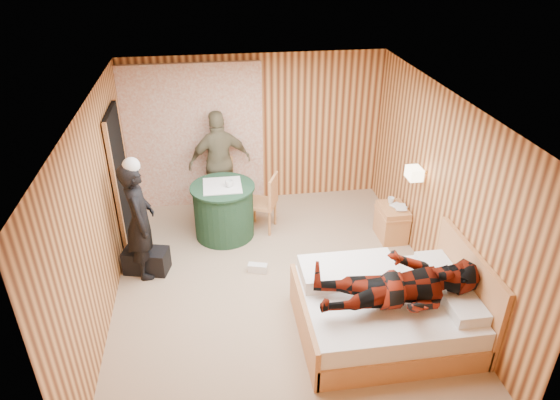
{
  "coord_description": "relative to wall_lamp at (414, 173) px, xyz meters",
  "views": [
    {
      "loc": [
        -0.74,
        -5.24,
        4.19
      ],
      "look_at": [
        0.1,
        0.43,
        1.05
      ],
      "focal_mm": 32.0,
      "sensor_mm": 36.0,
      "label": 1
    }
  ],
  "objects": [
    {
      "name": "floor",
      "position": [
        -1.92,
        -0.45,
        -1.3
      ],
      "size": [
        4.2,
        5.0,
        0.01
      ],
      "primitive_type": "cube",
      "color": "tan",
      "rests_on": "ground"
    },
    {
      "name": "ceiling",
      "position": [
        -1.92,
        -0.45,
        1.2
      ],
      "size": [
        4.2,
        5.0,
        0.01
      ],
      "primitive_type": "cube",
      "color": "white",
      "rests_on": "wall_back"
    },
    {
      "name": "wall_back",
      "position": [
        -1.92,
        2.05,
        -0.05
      ],
      "size": [
        4.2,
        0.02,
        2.5
      ],
      "primitive_type": "cube",
      "color": "#EBA45A",
      "rests_on": "floor"
    },
    {
      "name": "wall_left",
      "position": [
        -4.02,
        -0.45,
        -0.05
      ],
      "size": [
        0.02,
        5.0,
        2.5
      ],
      "primitive_type": "cube",
      "color": "#EBA45A",
      "rests_on": "floor"
    },
    {
      "name": "wall_right",
      "position": [
        0.18,
        -0.45,
        -0.05
      ],
      "size": [
        0.02,
        5.0,
        2.5
      ],
      "primitive_type": "cube",
      "color": "#EBA45A",
      "rests_on": "floor"
    },
    {
      "name": "curtain",
      "position": [
        -2.92,
        1.98,
        -0.1
      ],
      "size": [
        2.2,
        0.08,
        2.4
      ],
      "primitive_type": "cube",
      "color": "silver",
      "rests_on": "floor"
    },
    {
      "name": "doorway",
      "position": [
        -3.98,
        0.95,
        -0.28
      ],
      "size": [
        0.06,
        0.9,
        2.05
      ],
      "primitive_type": "cube",
      "color": "black",
      "rests_on": "floor"
    },
    {
      "name": "wall_lamp",
      "position": [
        0.0,
        0.0,
        0.0
      ],
      "size": [
        0.26,
        0.24,
        0.16
      ],
      "color": "gold",
      "rests_on": "wall_right"
    },
    {
      "name": "bed",
      "position": [
        -0.8,
        -1.47,
        -1.0
      ],
      "size": [
        1.97,
        1.52,
        1.05
      ],
      "color": "#E99A5F",
      "rests_on": "floor"
    },
    {
      "name": "nightstand",
      "position": [
        -0.04,
        0.45,
        -1.03
      ],
      "size": [
        0.4,
        0.55,
        0.53
      ],
      "color": "#E99A5F",
      "rests_on": "floor"
    },
    {
      "name": "round_table",
      "position": [
        -2.55,
        0.9,
        -0.87
      ],
      "size": [
        0.96,
        0.96,
        0.85
      ],
      "color": "#214830",
      "rests_on": "floor"
    },
    {
      "name": "chair_far",
      "position": [
        -2.55,
        1.65,
        -0.76
      ],
      "size": [
        0.42,
        0.42,
        0.93
      ],
      "rotation": [
        0.0,
        0.0,
        -0.0
      ],
      "color": "#E99A5F",
      "rests_on": "floor"
    },
    {
      "name": "chair_near",
      "position": [
        -1.89,
        0.96,
        -0.76
      ],
      "size": [
        0.55,
        0.55,
        0.93
      ],
      "rotation": [
        0.0,
        0.0,
        -1.97
      ],
      "color": "#E99A5F",
      "rests_on": "floor"
    },
    {
      "name": "duffel_bag",
      "position": [
        -3.66,
        0.12,
        -1.13
      ],
      "size": [
        0.65,
        0.46,
        0.34
      ],
      "primitive_type": "cube",
      "rotation": [
        0.0,
        0.0,
        -0.26
      ],
      "color": "black",
      "rests_on": "floor"
    },
    {
      "name": "sneaker_left",
      "position": [
        -2.15,
        -0.13,
        -1.24
      ],
      "size": [
        0.28,
        0.18,
        0.12
      ],
      "primitive_type": "cube",
      "rotation": [
        0.0,
        0.0,
        -0.28
      ],
      "color": "white",
      "rests_on": "floor"
    },
    {
      "name": "sneaker_right",
      "position": [
        -2.66,
        0.72,
        -1.24
      ],
      "size": [
        0.28,
        0.12,
        0.12
      ],
      "primitive_type": "cube",
      "rotation": [
        0.0,
        0.0,
        -0.04
      ],
      "color": "white",
      "rests_on": "floor"
    },
    {
      "name": "woman_standing",
      "position": [
        -3.66,
        0.09,
        -0.48
      ],
      "size": [
        0.45,
        0.64,
        1.64
      ],
      "primitive_type": "imported",
      "rotation": [
        0.0,
        0.0,
        1.67
      ],
      "color": "black",
      "rests_on": "floor"
    },
    {
      "name": "man_at_table",
      "position": [
        -2.55,
        1.71,
        -0.44
      ],
      "size": [
        1.07,
        0.59,
        1.72
      ],
      "primitive_type": "imported",
      "rotation": [
        0.0,
        0.0,
        3.32
      ],
      "color": "#71684B",
      "rests_on": "floor"
    },
    {
      "name": "man_on_bed",
      "position": [
        -0.77,
        -1.7,
        -0.35
      ],
      "size": [
        0.86,
        0.67,
        1.77
      ],
      "primitive_type": "imported",
      "rotation": [
        0.0,
        1.57,
        0.0
      ],
      "color": "maroon",
      "rests_on": "bed"
    },
    {
      "name": "book_lower",
      "position": [
        -0.04,
        0.4,
        -0.76
      ],
      "size": [
        0.26,
        0.28,
        0.02
      ],
      "primitive_type": "imported",
      "rotation": [
        0.0,
        0.0,
        0.53
      ],
      "color": "white",
      "rests_on": "nightstand"
    },
    {
      "name": "book_upper",
      "position": [
        -0.04,
        0.4,
        -0.74
      ],
      "size": [
        0.21,
        0.25,
        0.02
      ],
      "primitive_type": "imported",
      "rotation": [
        0.0,
        0.0,
        -0.21
      ],
      "color": "white",
      "rests_on": "nightstand"
    },
    {
      "name": "cup_nightstand",
      "position": [
        -0.04,
        0.58,
        -0.73
      ],
      "size": [
        0.12,
        0.12,
        0.09
      ],
      "primitive_type": "imported",
      "rotation": [
        0.0,
        0.0,
        -0.22
      ],
      "color": "white",
      "rests_on": "nightstand"
    },
    {
      "name": "cup_table",
      "position": [
        -2.45,
        0.85,
        -0.4
      ],
      "size": [
        0.13,
        0.13,
        0.1
      ],
      "primitive_type": "imported",
      "rotation": [
        0.0,
        0.0,
        -0.07
      ],
      "color": "white",
      "rests_on": "round_table"
    }
  ]
}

